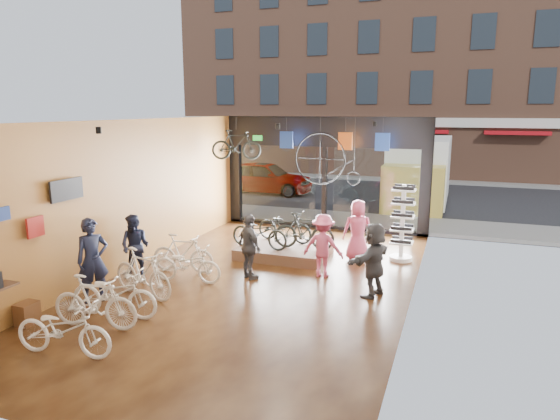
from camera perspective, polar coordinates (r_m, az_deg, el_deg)
The scene contains 36 objects.
ground_plane at distance 11.92m, azimuth -2.53°, elevation -8.50°, with size 7.00×12.00×0.04m, color black.
ceiling at distance 11.20m, azimuth -2.71°, elevation 10.29°, with size 7.00×12.00×0.04m, color black.
wall_left at distance 13.14m, azimuth -16.95°, elevation 1.57°, with size 0.04×12.00×3.80m, color #B07B29.
wall_right at distance 10.60m, azimuth 15.26°, elevation -0.65°, with size 0.04×12.00×3.80m, color beige.
wall_back at distance 6.47m, azimuth -23.71°, elevation -9.00°, with size 7.00×0.04×3.80m, color beige.
storefront at distance 17.04m, azimuth 5.14°, elevation 4.20°, with size 7.00×0.26×3.80m, color black, non-canonical shape.
exit_sign at distance 17.58m, azimuth -2.56°, elevation 8.23°, with size 0.35×0.06×0.18m, color #198C26.
street_road at distance 26.03m, azimuth 10.15°, elevation 2.36°, with size 30.00×18.00×0.02m, color black.
sidewalk_near at distance 18.50m, azimuth 5.99°, elevation -1.02°, with size 30.00×2.40×0.12m, color slate.
sidewalk_far at distance 29.93m, azimuth 11.48°, elevation 3.62°, with size 30.00×2.00×0.12m, color slate.
opposite_building at distance 32.27m, azimuth 12.69°, elevation 16.49°, with size 26.00×5.00×14.00m, color brown.
street_car at distance 24.26m, azimuth -1.72°, elevation 3.77°, with size 1.85×4.60×1.57m, color gray.
box_truck at distance 21.57m, azimuth 15.47°, elevation 4.05°, with size 2.38×7.15×2.82m, color silver, non-canonical shape.
floor_bike_0 at distance 9.24m, azimuth -23.50°, elevation -12.40°, with size 0.61×1.76×0.93m, color beige.
floor_bike_1 at distance 10.06m, azimuth -20.41°, elevation -9.83°, with size 0.49×1.73×1.04m, color beige.
floor_bike_2 at distance 10.49m, azimuth -18.42°, elevation -9.04°, with size 0.64×1.83×0.96m, color beige.
floor_bike_3 at distance 11.35m, azimuth -15.44°, elevation -6.97°, with size 0.51×1.79×1.08m, color beige.
floor_bike_4 at distance 12.07m, azimuth -10.58°, elevation -6.11°, with size 0.59×1.69×0.89m, color beige.
floor_bike_5 at distance 12.80m, azimuth -11.05°, elevation -4.88°, with size 0.46×1.63×0.98m, color beige.
display_platform at distance 13.98m, azimuth 0.49°, elevation -4.72°, with size 2.40×1.80×0.30m, color #482F21.
display_bike_left at distance 13.63m, azimuth -2.37°, elevation -2.55°, with size 0.59×1.70×0.89m, color black.
display_bike_mid at distance 13.54m, azimuth 2.76°, elevation -2.41°, with size 0.47×1.67×1.00m, color black.
display_bike_right at distance 14.29m, azimuth 0.54°, elevation -1.85°, with size 0.60×1.72×0.91m, color black.
customer_0 at distance 11.33m, azimuth -20.62°, elevation -5.39°, with size 0.66×0.44×1.82m, color #161C33.
customer_1 at distance 12.65m, azimuth -16.23°, elevation -3.99°, with size 0.75×0.59×1.55m, color #161C33.
customer_2 at distance 12.03m, azimuth -3.50°, elevation -4.23°, with size 0.94×0.39×1.60m, color #3F3F44.
customer_3 at distance 12.20m, azimuth 4.94°, elevation -4.10°, with size 1.01×0.58×1.56m, color #CC4C72.
customer_4 at distance 13.68m, azimuth 8.87°, elevation -2.28°, with size 0.81×0.53×1.66m, color #CC4C72.
customer_5 at distance 11.12m, azimuth 10.66°, elevation -5.60°, with size 1.53×0.49×1.65m, color #3F3F44.
sunglasses_rack at distance 13.81m, azimuth 13.81°, elevation -1.44°, with size 0.61×0.50×2.08m, color white, non-canonical shape.
wall_merch at distance 10.65m, azimuth -27.44°, elevation -4.83°, with size 0.40×2.40×2.60m, color navy, non-canonical shape.
penny_farthing at distance 15.30m, azimuth 5.80°, elevation 5.62°, with size 2.00×0.06×1.60m, color black, non-canonical shape.
hung_bike at distance 16.07m, azimuth -5.02°, elevation 7.44°, with size 0.45×1.58×0.95m, color black.
jersey_left at distance 16.49m, azimuth 0.73°, elevation 8.02°, with size 0.45×0.03×0.55m, color #1E3F99.
jersey_mid at distance 15.95m, azimuth 7.46°, elevation 7.80°, with size 0.45×0.03×0.55m, color #CC5919.
jersey_right at distance 15.74m, azimuth 11.63°, elevation 7.62°, with size 0.45×0.03×0.55m, color #1E3F99.
Camera 1 is at (4.30, -10.34, 4.06)m, focal length 32.00 mm.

